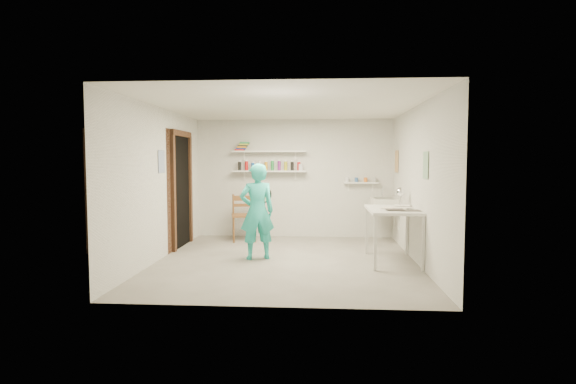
# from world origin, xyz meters

# --- Properties ---
(floor) EXTENTS (4.00, 4.50, 0.02)m
(floor) POSITION_xyz_m (0.00, 0.00, -0.01)
(floor) COLOR slate
(floor) RESTS_ON ground
(ceiling) EXTENTS (4.00, 4.50, 0.02)m
(ceiling) POSITION_xyz_m (0.00, 0.00, 2.41)
(ceiling) COLOR silver
(ceiling) RESTS_ON wall_back
(wall_back) EXTENTS (4.00, 0.02, 2.40)m
(wall_back) POSITION_xyz_m (0.00, 2.26, 1.20)
(wall_back) COLOR silver
(wall_back) RESTS_ON ground
(wall_front) EXTENTS (4.00, 0.02, 2.40)m
(wall_front) POSITION_xyz_m (0.00, -2.26, 1.20)
(wall_front) COLOR silver
(wall_front) RESTS_ON ground
(wall_left) EXTENTS (0.02, 4.50, 2.40)m
(wall_left) POSITION_xyz_m (-2.01, 0.00, 1.20)
(wall_left) COLOR silver
(wall_left) RESTS_ON ground
(wall_right) EXTENTS (0.02, 4.50, 2.40)m
(wall_right) POSITION_xyz_m (2.01, 0.00, 1.20)
(wall_right) COLOR silver
(wall_right) RESTS_ON ground
(doorway_recess) EXTENTS (0.02, 0.90, 2.00)m
(doorway_recess) POSITION_xyz_m (-1.99, 1.05, 1.00)
(doorway_recess) COLOR black
(doorway_recess) RESTS_ON wall_left
(corridor_box) EXTENTS (1.40, 1.50, 2.10)m
(corridor_box) POSITION_xyz_m (-2.70, 1.05, 1.05)
(corridor_box) COLOR brown
(corridor_box) RESTS_ON ground
(door_lintel) EXTENTS (0.06, 1.05, 0.10)m
(door_lintel) POSITION_xyz_m (-1.97, 1.05, 2.05)
(door_lintel) COLOR brown
(door_lintel) RESTS_ON wall_left
(door_jamb_near) EXTENTS (0.06, 0.10, 2.00)m
(door_jamb_near) POSITION_xyz_m (-1.97, 0.55, 1.00)
(door_jamb_near) COLOR brown
(door_jamb_near) RESTS_ON ground
(door_jamb_far) EXTENTS (0.06, 0.10, 2.00)m
(door_jamb_far) POSITION_xyz_m (-1.97, 1.55, 1.00)
(door_jamb_far) COLOR brown
(door_jamb_far) RESTS_ON ground
(shelf_lower) EXTENTS (1.50, 0.22, 0.03)m
(shelf_lower) POSITION_xyz_m (-0.50, 2.13, 1.35)
(shelf_lower) COLOR white
(shelf_lower) RESTS_ON wall_back
(shelf_upper) EXTENTS (1.50, 0.22, 0.03)m
(shelf_upper) POSITION_xyz_m (-0.50, 2.13, 1.75)
(shelf_upper) COLOR white
(shelf_upper) RESTS_ON wall_back
(ledge_shelf) EXTENTS (0.70, 0.14, 0.03)m
(ledge_shelf) POSITION_xyz_m (1.35, 2.17, 1.12)
(ledge_shelf) COLOR white
(ledge_shelf) RESTS_ON wall_back
(poster_left) EXTENTS (0.01, 0.28, 0.36)m
(poster_left) POSITION_xyz_m (-1.99, 0.05, 1.55)
(poster_left) COLOR #334C7F
(poster_left) RESTS_ON wall_left
(poster_right_a) EXTENTS (0.01, 0.34, 0.42)m
(poster_right_a) POSITION_xyz_m (1.99, 1.80, 1.55)
(poster_right_a) COLOR #995933
(poster_right_a) RESTS_ON wall_right
(poster_right_b) EXTENTS (0.01, 0.30, 0.38)m
(poster_right_b) POSITION_xyz_m (1.99, -0.55, 1.50)
(poster_right_b) COLOR #3F724C
(poster_right_b) RESTS_ON wall_right
(belfast_sink) EXTENTS (0.48, 0.60, 0.30)m
(belfast_sink) POSITION_xyz_m (1.75, 1.70, 0.70)
(belfast_sink) COLOR white
(belfast_sink) RESTS_ON wall_right
(man) EXTENTS (0.64, 0.53, 1.52)m
(man) POSITION_xyz_m (-0.47, 0.09, 0.76)
(man) COLOR #26BEB0
(man) RESTS_ON ground
(wall_clock) EXTENTS (0.27, 0.12, 0.27)m
(wall_clock) POSITION_xyz_m (-0.40, 0.30, 1.01)
(wall_clock) COLOR beige
(wall_clock) RESTS_ON man
(wooden_chair) EXTENTS (0.55, 0.53, 1.00)m
(wooden_chair) POSITION_xyz_m (-0.95, 1.68, 0.50)
(wooden_chair) COLOR brown
(wooden_chair) RESTS_ON ground
(work_table) EXTENTS (0.75, 1.25, 0.83)m
(work_table) POSITION_xyz_m (1.64, 0.01, 0.42)
(work_table) COLOR silver
(work_table) RESTS_ON ground
(desk_lamp) EXTENTS (0.16, 0.16, 0.16)m
(desk_lamp) POSITION_xyz_m (1.85, 0.51, 1.05)
(desk_lamp) COLOR silver
(desk_lamp) RESTS_ON work_table
(spray_cans) EXTENTS (1.32, 0.06, 0.17)m
(spray_cans) POSITION_xyz_m (-0.50, 2.13, 1.45)
(spray_cans) COLOR black
(spray_cans) RESTS_ON shelf_lower
(book_stack) EXTENTS (0.28, 0.14, 0.17)m
(book_stack) POSITION_xyz_m (-1.05, 2.13, 1.85)
(book_stack) COLOR red
(book_stack) RESTS_ON shelf_upper
(ledge_pots) EXTENTS (0.48, 0.07, 0.09)m
(ledge_pots) POSITION_xyz_m (1.35, 2.17, 1.18)
(ledge_pots) COLOR silver
(ledge_pots) RESTS_ON ledge_shelf
(papers) EXTENTS (0.30, 0.22, 0.02)m
(papers) POSITION_xyz_m (1.64, 0.01, 0.84)
(papers) COLOR silver
(papers) RESTS_ON work_table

